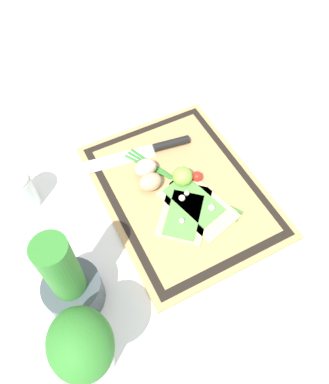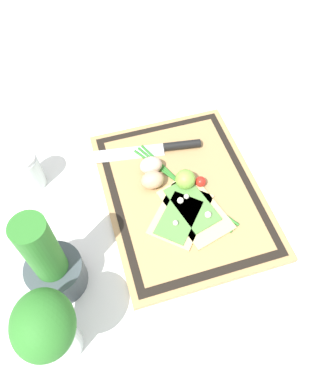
% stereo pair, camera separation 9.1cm
% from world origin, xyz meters
% --- Properties ---
extents(ground_plane, '(6.00, 6.00, 0.00)m').
position_xyz_m(ground_plane, '(0.00, 0.00, 0.00)').
color(ground_plane, white).
extents(cutting_board, '(0.50, 0.38, 0.02)m').
position_xyz_m(cutting_board, '(0.00, 0.00, 0.01)').
color(cutting_board, tan).
rests_on(cutting_board, ground_plane).
extents(pizza_slice_near, '(0.21, 0.15, 0.02)m').
position_xyz_m(pizza_slice_near, '(-0.06, -0.01, 0.02)').
color(pizza_slice_near, '#DBBC7F').
rests_on(pizza_slice_near, cutting_board).
extents(pizza_slice_far, '(0.19, 0.19, 0.02)m').
position_xyz_m(pizza_slice_far, '(-0.07, 0.03, 0.02)').
color(pizza_slice_far, '#DBBC7F').
rests_on(pizza_slice_far, cutting_board).
extents(knife, '(0.07, 0.29, 0.02)m').
position_xyz_m(knife, '(0.14, 0.00, 0.03)').
color(knife, silver).
rests_on(knife, cutting_board).
extents(egg_brown, '(0.05, 0.06, 0.05)m').
position_xyz_m(egg_brown, '(0.04, 0.07, 0.04)').
color(egg_brown, tan).
rests_on(egg_brown, cutting_board).
extents(egg_pink, '(0.05, 0.06, 0.05)m').
position_xyz_m(egg_pink, '(0.08, 0.06, 0.04)').
color(egg_pink, beige).
rests_on(egg_pink, cutting_board).
extents(lime, '(0.05, 0.05, 0.05)m').
position_xyz_m(lime, '(0.02, -0.01, 0.04)').
color(lime, '#7FB742').
rests_on(lime, cutting_board).
extents(cherry_tomato_red, '(0.03, 0.03, 0.03)m').
position_xyz_m(cherry_tomato_red, '(0.01, -0.05, 0.03)').
color(cherry_tomato_red, red).
rests_on(cherry_tomato_red, cutting_board).
extents(scallion_bunch, '(0.32, 0.18, 0.01)m').
position_xyz_m(scallion_bunch, '(0.01, -0.01, 0.02)').
color(scallion_bunch, '#2D7528').
rests_on(scallion_bunch, cutting_board).
extents(herb_pot, '(0.12, 0.12, 0.25)m').
position_xyz_m(herb_pot, '(-0.14, 0.33, 0.09)').
color(herb_pot, '#3D474C').
rests_on(herb_pot, ground_plane).
extents(sauce_jar, '(0.07, 0.07, 0.10)m').
position_xyz_m(sauce_jar, '(0.15, 0.36, 0.05)').
color(sauce_jar, silver).
rests_on(sauce_jar, ground_plane).
extents(herb_glass, '(0.12, 0.11, 0.21)m').
position_xyz_m(herb_glass, '(-0.27, 0.34, 0.13)').
color(herb_glass, silver).
rests_on(herb_glass, ground_plane).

